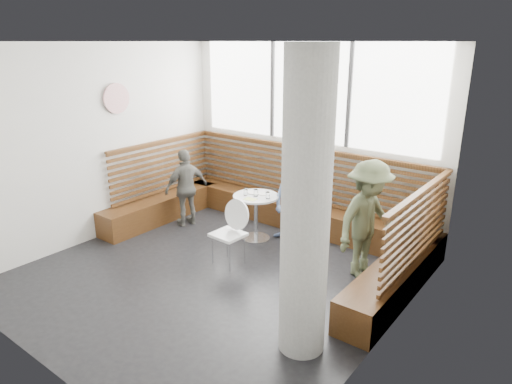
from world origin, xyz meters
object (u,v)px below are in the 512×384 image
Objects in this scene: concrete_column at (306,210)px; child_back at (291,205)px; cafe_chair at (231,227)px; adult_man at (368,220)px; child_left at (186,188)px; cafe_table at (256,208)px.

child_back is at bearing 125.92° from concrete_column.
cafe_chair is 1.21m from child_back.
adult_man is 1.53m from child_back.
child_left is at bearing 107.07° from adult_man.
cafe_table is 0.59m from child_back.
cafe_chair is at bearing 84.01° from child_left.
adult_man is at bearing -11.35° from child_back.
concrete_column is 2.93m from child_back.
child_left is (-1.91, -0.50, 0.05)m from child_back.
child_left reaches higher than child_back.
concrete_column is 2.45× the size of child_back.
cafe_chair is 1.98m from adult_man.
concrete_column is 2.28× the size of child_left.
child_back reaches higher than cafe_table.
child_back is at bearing 27.02° from cafe_table.
child_back is (0.52, 0.26, 0.10)m from cafe_table.
cafe_chair is (0.23, -0.90, 0.02)m from cafe_table.
child_left is at bearing 153.74° from concrete_column.
concrete_column is 2.07m from adult_man.
adult_man reaches higher than child_left.
cafe_chair is at bearing 129.54° from adult_man.
child_back is (0.29, 1.17, 0.08)m from cafe_chair.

